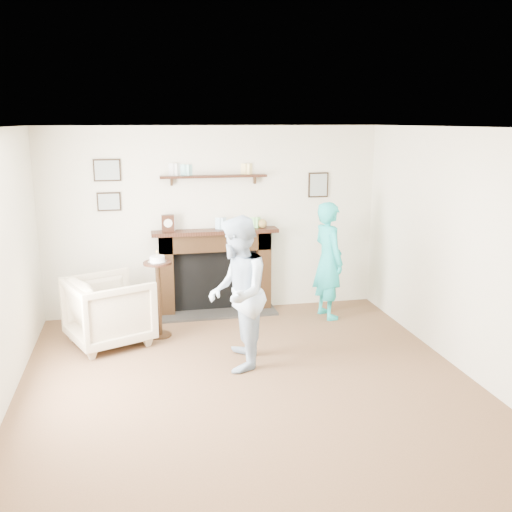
# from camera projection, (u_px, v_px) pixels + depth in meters

# --- Properties ---
(ground) EXTENTS (5.00, 5.00, 0.00)m
(ground) POSITION_uv_depth(u_px,v_px,m) (251.00, 390.00, 5.56)
(ground) COLOR brown
(ground) RESTS_ON ground
(room_shell) EXTENTS (4.54, 5.02, 2.52)m
(room_shell) POSITION_uv_depth(u_px,v_px,m) (237.00, 214.00, 5.84)
(room_shell) COLOR beige
(room_shell) RESTS_ON ground
(armchair) EXTENTS (1.15, 1.13, 0.80)m
(armchair) POSITION_uv_depth(u_px,v_px,m) (111.00, 343.00, 6.74)
(armchair) COLOR #C6B793
(armchair) RESTS_ON ground
(man) EXTENTS (0.77, 0.90, 1.62)m
(man) POSITION_uv_depth(u_px,v_px,m) (238.00, 366.00, 6.10)
(man) COLOR silver
(man) RESTS_ON ground
(woman) EXTENTS (0.47, 0.62, 1.55)m
(woman) POSITION_uv_depth(u_px,v_px,m) (327.00, 316.00, 7.65)
(woman) COLOR teal
(woman) RESTS_ON ground
(pedestal_table) EXTENTS (0.33, 0.33, 1.07)m
(pedestal_table) POSITION_uv_depth(u_px,v_px,m) (158.00, 284.00, 6.80)
(pedestal_table) COLOR black
(pedestal_table) RESTS_ON ground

